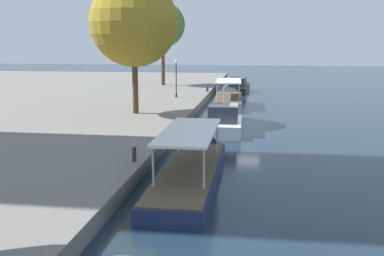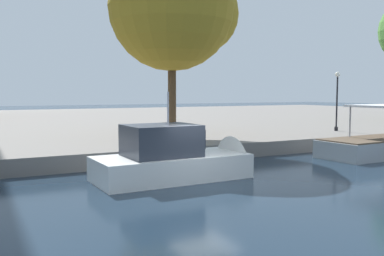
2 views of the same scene
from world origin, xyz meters
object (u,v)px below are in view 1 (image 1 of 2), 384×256
at_px(mooring_bollard_1, 207,89).
at_px(motor_yacht_2, 224,124).
at_px(tour_boat_1, 192,173).
at_px(mooring_bollard_0, 134,153).
at_px(lamp_post, 176,75).
at_px(tree_0, 134,24).
at_px(motor_yacht_4, 238,88).
at_px(tree_1, 162,24).
at_px(tour_boat_3, 229,101).

bearing_deg(mooring_bollard_1, motor_yacht_2, -170.58).
distance_m(tour_boat_1, mooring_bollard_0, 3.36).
bearing_deg(lamp_post, tree_0, 172.37).
distance_m(motor_yacht_4, tree_1, 14.83).
height_order(tour_boat_1, motor_yacht_4, motor_yacht_4).
distance_m(motor_yacht_2, tour_boat_3, 16.16).
bearing_deg(mooring_bollard_1, lamp_post, 155.47).
height_order(motor_yacht_2, motor_yacht_4, motor_yacht_2).
distance_m(motor_yacht_4, tree_0, 30.49).
bearing_deg(motor_yacht_4, motor_yacht_2, -177.47).
bearing_deg(motor_yacht_2, lamp_post, 21.50).
relative_size(lamp_post, tree_1, 0.36).
distance_m(tour_boat_3, mooring_bollard_0, 30.08).
height_order(tour_boat_3, lamp_post, lamp_post).
relative_size(mooring_bollard_1, tree_1, 0.06).
height_order(tour_boat_3, mooring_bollard_0, tour_boat_3).
height_order(tour_boat_1, lamp_post, lamp_post).
bearing_deg(mooring_bollard_1, tree_0, 166.22).
bearing_deg(tour_boat_3, tree_1, 33.25).
bearing_deg(tour_boat_3, tour_boat_1, 177.22).
distance_m(tour_boat_3, lamp_post, 6.90).
xyz_separation_m(tour_boat_3, lamp_post, (-0.02, 6.20, 3.01)).
xyz_separation_m(tour_boat_1, tree_1, (45.13, 10.76, 9.59)).
xyz_separation_m(motor_yacht_4, mooring_bollard_1, (-9.03, 3.73, 0.69)).
relative_size(motor_yacht_4, lamp_post, 2.50).
bearing_deg(tree_1, motor_yacht_4, -88.46).
height_order(motor_yacht_4, mooring_bollard_0, motor_yacht_4).
xyz_separation_m(tour_boat_3, tree_0, (-12.50, 7.87, 8.44)).
xyz_separation_m(motor_yacht_4, lamp_post, (-15.62, 6.74, 2.91)).
bearing_deg(motor_yacht_2, tour_boat_3, 0.75).
distance_m(tour_boat_3, motor_yacht_4, 15.61).
distance_m(tour_boat_1, tour_boat_3, 29.84).
bearing_deg(lamp_post, motor_yacht_4, -23.32).
height_order(tour_boat_3, tree_0, tree_0).
height_order(mooring_bollard_1, tree_0, tree_0).
distance_m(motor_yacht_4, lamp_post, 17.26).
distance_m(mooring_bollard_0, tree_0, 19.47).
bearing_deg(tour_boat_3, motor_yacht_2, 179.65).
xyz_separation_m(tour_boat_1, mooring_bollard_1, (36.41, 2.99, 0.92)).
distance_m(tour_boat_3, mooring_bollard_1, 7.35).
bearing_deg(tour_boat_1, tree_1, 13.52).
height_order(motor_yacht_4, lamp_post, lamp_post).
bearing_deg(tree_0, tour_boat_1, -156.14).
height_order(motor_yacht_4, tree_1, tree_1).
bearing_deg(mooring_bollard_1, tree_1, 41.67).
bearing_deg(motor_yacht_2, tree_0, 65.35).
xyz_separation_m(motor_yacht_2, tour_boat_3, (16.15, 0.57, -0.21)).
distance_m(motor_yacht_4, mooring_bollard_0, 45.64).
xyz_separation_m(tour_boat_3, motor_yacht_4, (15.60, -0.53, 0.11)).
distance_m(motor_yacht_2, tree_1, 34.75).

